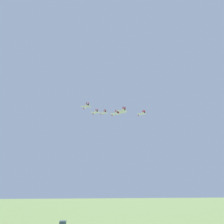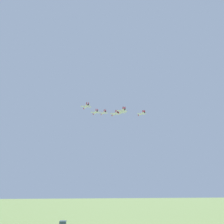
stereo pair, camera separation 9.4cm
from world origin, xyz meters
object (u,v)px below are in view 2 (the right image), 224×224
(jet_right_wingman, at_px, (122,112))
(jet_left_outer, at_px, (86,107))
(jet_lead, at_px, (103,113))
(jet_right_outer, at_px, (141,114))
(jet_trailing, at_px, (122,111))
(jet_left_wingman, at_px, (95,113))
(jet_slot_rear, at_px, (115,114))

(jet_right_wingman, bearing_deg, jet_left_outer, 110.29)
(jet_lead, height_order, jet_left_outer, jet_lead)
(jet_right_wingman, xyz_separation_m, jet_left_outer, (25.76, -32.55, -1.58))
(jet_right_wingman, distance_m, jet_left_outer, 41.54)
(jet_right_outer, relative_size, jet_trailing, 0.96)
(jet_left_wingman, xyz_separation_m, jet_right_wingman, (-7.51, 24.64, 2.21))
(jet_left_outer, xyz_separation_m, jet_slot_rear, (-7.51, 24.65, -4.05))
(jet_lead, height_order, jet_left_wingman, jet_lead)
(jet_left_wingman, height_order, jet_slot_rear, jet_left_wingman)
(jet_lead, xyz_separation_m, jet_right_outer, (21.49, 33.48, -5.26))
(jet_left_wingman, relative_size, jet_slot_rear, 0.97)
(jet_lead, relative_size, jet_slot_rear, 0.99)
(jet_right_wingman, distance_m, jet_slot_rear, 20.67)
(jet_left_wingman, distance_m, jet_right_wingman, 25.86)
(jet_trailing, bearing_deg, jet_right_outer, -59.66)
(jet_lead, relative_size, jet_left_wingman, 1.01)
(jet_left_outer, relative_size, jet_right_outer, 1.05)
(jet_right_wingman, bearing_deg, jet_slot_rear, 138.52)
(jet_lead, relative_size, jet_right_wingman, 0.99)
(jet_left_outer, bearing_deg, jet_slot_rear, -90.63)
(jet_lead, relative_size, jet_right_outer, 1.03)
(jet_right_outer, relative_size, jet_slot_rear, 0.96)
(jet_left_outer, height_order, jet_right_outer, jet_left_outer)
(jet_left_outer, bearing_deg, jet_right_wingman, -69.22)
(jet_lead, distance_m, jet_left_wingman, 20.29)
(jet_lead, xyz_separation_m, jet_slot_rear, (28.99, 8.83, -7.45))
(jet_right_wingman, xyz_separation_m, jet_trailing, (32.75, -3.49, -6.48))
(jet_left_wingman, distance_m, jet_slot_rear, 20.18)
(jet_trailing, bearing_deg, jet_right_wingman, -23.14)
(jet_right_outer, distance_m, jet_slot_rear, 25.86)
(jet_left_wingman, bearing_deg, jet_slot_rear, -139.19)
(jet_lead, distance_m, jet_left_outer, 39.93)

